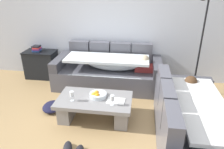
{
  "coord_description": "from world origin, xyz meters",
  "views": [
    {
      "loc": [
        0.73,
        -2.46,
        2.12
      ],
      "look_at": [
        0.23,
        1.0,
        0.55
      ],
      "focal_mm": 33.68,
      "sensor_mm": 36.0,
      "label": 1
    }
  ],
  "objects_px": {
    "fruit_bowl": "(98,95)",
    "couch_near_window": "(191,124)",
    "wine_glass_near_right": "(112,98)",
    "couch_along_wall": "(109,72)",
    "wine_glass_near_left": "(72,94)",
    "floor_lamp": "(199,41)",
    "side_cabinet": "(41,64)",
    "book_stack_on_cabinet": "(37,49)",
    "crumpled_garment": "(52,107)",
    "coffee_table": "(95,106)",
    "open_magazine": "(116,101)"
  },
  "relations": [
    {
      "from": "couch_near_window",
      "to": "book_stack_on_cabinet",
      "type": "relative_size",
      "value": 9.36
    },
    {
      "from": "couch_along_wall",
      "to": "crumpled_garment",
      "type": "bearing_deg",
      "value": -128.57
    },
    {
      "from": "side_cabinet",
      "to": "book_stack_on_cabinet",
      "type": "bearing_deg",
      "value": 178.83
    },
    {
      "from": "coffee_table",
      "to": "crumpled_garment",
      "type": "relative_size",
      "value": 3.0
    },
    {
      "from": "fruit_bowl",
      "to": "open_magazine",
      "type": "height_order",
      "value": "fruit_bowl"
    },
    {
      "from": "couch_near_window",
      "to": "fruit_bowl",
      "type": "xyz_separation_m",
      "value": [
        -1.39,
        0.45,
        0.08
      ]
    },
    {
      "from": "wine_glass_near_left",
      "to": "side_cabinet",
      "type": "bearing_deg",
      "value": 128.96
    },
    {
      "from": "couch_along_wall",
      "to": "fruit_bowl",
      "type": "relative_size",
      "value": 7.98
    },
    {
      "from": "couch_along_wall",
      "to": "floor_lamp",
      "type": "height_order",
      "value": "floor_lamp"
    },
    {
      "from": "wine_glass_near_left",
      "to": "crumpled_garment",
      "type": "xyz_separation_m",
      "value": [
        -0.49,
        0.25,
        -0.44
      ]
    },
    {
      "from": "fruit_bowl",
      "to": "side_cabinet",
      "type": "distance_m",
      "value": 2.16
    },
    {
      "from": "wine_glass_near_left",
      "to": "coffee_table",
      "type": "bearing_deg",
      "value": 19.82
    },
    {
      "from": "coffee_table",
      "to": "wine_glass_near_left",
      "type": "distance_m",
      "value": 0.44
    },
    {
      "from": "coffee_table",
      "to": "fruit_bowl",
      "type": "bearing_deg",
      "value": 48.69
    },
    {
      "from": "book_stack_on_cabinet",
      "to": "fruit_bowl",
      "type": "bearing_deg",
      "value": -39.45
    },
    {
      "from": "wine_glass_near_right",
      "to": "floor_lamp",
      "type": "bearing_deg",
      "value": 40.29
    },
    {
      "from": "couch_along_wall",
      "to": "wine_glass_near_right",
      "type": "xyz_separation_m",
      "value": [
        0.26,
        -1.37,
        0.16
      ]
    },
    {
      "from": "couch_along_wall",
      "to": "coffee_table",
      "type": "xyz_separation_m",
      "value": [
        -0.05,
        -1.22,
        -0.09
      ]
    },
    {
      "from": "coffee_table",
      "to": "wine_glass_near_left",
      "type": "xyz_separation_m",
      "value": [
        -0.33,
        -0.12,
        0.26
      ]
    },
    {
      "from": "book_stack_on_cabinet",
      "to": "side_cabinet",
      "type": "bearing_deg",
      "value": -1.17
    },
    {
      "from": "couch_near_window",
      "to": "crumpled_garment",
      "type": "distance_m",
      "value": 2.33
    },
    {
      "from": "coffee_table",
      "to": "book_stack_on_cabinet",
      "type": "distance_m",
      "value": 2.25
    },
    {
      "from": "wine_glass_near_right",
      "to": "couch_along_wall",
      "type": "bearing_deg",
      "value": 100.8
    },
    {
      "from": "couch_along_wall",
      "to": "fruit_bowl",
      "type": "bearing_deg",
      "value": -90.28
    },
    {
      "from": "open_magazine",
      "to": "side_cabinet",
      "type": "distance_m",
      "value": 2.45
    },
    {
      "from": "couch_near_window",
      "to": "floor_lamp",
      "type": "height_order",
      "value": "floor_lamp"
    },
    {
      "from": "side_cabinet",
      "to": "book_stack_on_cabinet",
      "type": "xyz_separation_m",
      "value": [
        -0.06,
        0.0,
        0.38
      ]
    },
    {
      "from": "couch_near_window",
      "to": "open_magazine",
      "type": "height_order",
      "value": "couch_near_window"
    },
    {
      "from": "couch_near_window",
      "to": "fruit_bowl",
      "type": "bearing_deg",
      "value": 71.94
    },
    {
      "from": "floor_lamp",
      "to": "crumpled_garment",
      "type": "xyz_separation_m",
      "value": [
        -2.55,
        -0.92,
        -1.06
      ]
    },
    {
      "from": "couch_near_window",
      "to": "floor_lamp",
      "type": "relative_size",
      "value": 1.04
    },
    {
      "from": "open_magazine",
      "to": "book_stack_on_cabinet",
      "type": "bearing_deg",
      "value": 146.53
    },
    {
      "from": "floor_lamp",
      "to": "side_cabinet",
      "type": "bearing_deg",
      "value": 173.26
    },
    {
      "from": "book_stack_on_cabinet",
      "to": "floor_lamp",
      "type": "bearing_deg",
      "value": -6.64
    },
    {
      "from": "wine_glass_near_right",
      "to": "side_cabinet",
      "type": "relative_size",
      "value": 0.23
    },
    {
      "from": "wine_glass_near_left",
      "to": "couch_along_wall",
      "type": "bearing_deg",
      "value": 74.21
    },
    {
      "from": "fruit_bowl",
      "to": "couch_near_window",
      "type": "bearing_deg",
      "value": -18.06
    },
    {
      "from": "fruit_bowl",
      "to": "wine_glass_near_left",
      "type": "relative_size",
      "value": 1.69
    },
    {
      "from": "side_cabinet",
      "to": "floor_lamp",
      "type": "height_order",
      "value": "floor_lamp"
    },
    {
      "from": "couch_near_window",
      "to": "open_magazine",
      "type": "bearing_deg",
      "value": 71.1
    },
    {
      "from": "side_cabinet",
      "to": "fruit_bowl",
      "type": "bearing_deg",
      "value": -40.45
    },
    {
      "from": "open_magazine",
      "to": "crumpled_garment",
      "type": "bearing_deg",
      "value": 174.76
    },
    {
      "from": "wine_glass_near_left",
      "to": "couch_near_window",
      "type": "bearing_deg",
      "value": -9.17
    },
    {
      "from": "side_cabinet",
      "to": "crumpled_garment",
      "type": "distance_m",
      "value": 1.55
    },
    {
      "from": "open_magazine",
      "to": "wine_glass_near_left",
      "type": "bearing_deg",
      "value": -169.95
    },
    {
      "from": "couch_along_wall",
      "to": "floor_lamp",
      "type": "relative_size",
      "value": 1.15
    },
    {
      "from": "side_cabinet",
      "to": "crumpled_garment",
      "type": "bearing_deg",
      "value": -59.31
    },
    {
      "from": "wine_glass_near_right",
      "to": "side_cabinet",
      "type": "bearing_deg",
      "value": 140.05
    },
    {
      "from": "book_stack_on_cabinet",
      "to": "floor_lamp",
      "type": "xyz_separation_m",
      "value": [
        3.39,
        -0.39,
        0.41
      ]
    },
    {
      "from": "wine_glass_near_right",
      "to": "side_cabinet",
      "type": "height_order",
      "value": "side_cabinet"
    }
  ]
}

